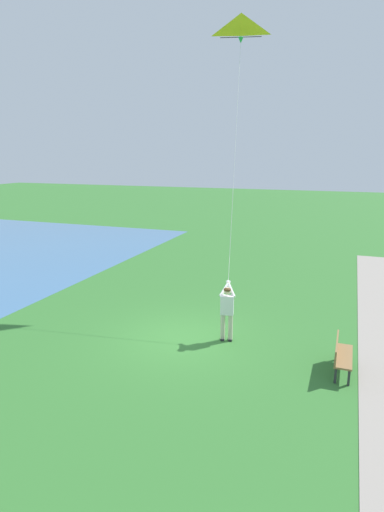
# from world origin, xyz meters

# --- Properties ---
(ground_plane) EXTENTS (120.00, 120.00, 0.00)m
(ground_plane) POSITION_xyz_m (0.00, 0.00, 0.00)
(ground_plane) COLOR #33702D
(person_kite_flyer) EXTENTS (0.51, 0.63, 1.83)m
(person_kite_flyer) POSITION_xyz_m (-1.41, -0.38, 1.05)
(person_kite_flyer) COLOR #232328
(person_kite_flyer) RESTS_ON ground
(flying_kite) EXTENTS (1.76, 4.84, 8.77)m
(flying_kite) POSITION_xyz_m (-0.45, -5.04, 10.08)
(flying_kite) COLOR yellow
(park_bench_near_walkway) EXTENTS (0.45, 1.50, 0.88)m
(park_bench_near_walkway) POSITION_xyz_m (-4.79, 0.49, 0.51)
(park_bench_near_walkway) COLOR olive
(park_bench_near_walkway) RESTS_ON ground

